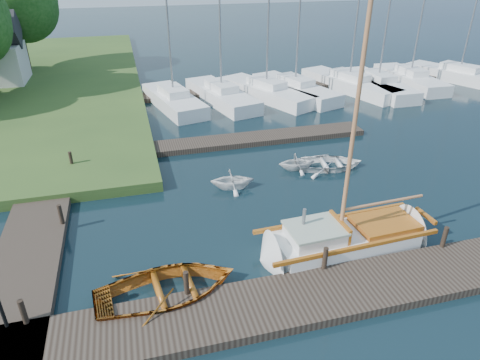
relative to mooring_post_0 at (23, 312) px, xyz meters
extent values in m
plane|color=black|center=(7.50, 5.00, -0.70)|extent=(160.00, 160.00, 0.00)
cube|color=black|center=(7.50, -1.00, -0.55)|extent=(18.00, 2.20, 0.30)
cube|color=black|center=(-0.50, 7.00, -0.55)|extent=(2.20, 18.00, 0.30)
cube|color=black|center=(9.50, 11.50, -0.55)|extent=(14.00, 1.60, 0.30)
cube|color=black|center=(17.50, 21.00, -0.55)|extent=(30.00, 1.60, 0.30)
cylinder|color=black|center=(0.00, 0.00, 0.00)|extent=(0.16, 0.16, 0.80)
cylinder|color=black|center=(4.50, 0.00, 0.00)|extent=(0.16, 0.16, 0.80)
cylinder|color=black|center=(9.00, 0.00, 0.00)|extent=(0.16, 0.16, 0.80)
cylinder|color=black|center=(13.50, 0.00, 0.00)|extent=(0.16, 0.16, 0.80)
cylinder|color=black|center=(0.50, 5.00, 0.00)|extent=(0.16, 0.16, 0.80)
cylinder|color=black|center=(0.50, 10.00, 0.00)|extent=(0.16, 0.16, 0.80)
cube|color=white|center=(10.29, 1.13, -0.47)|extent=(5.09, 2.24, 0.90)
cone|color=white|center=(13.34, 1.27, -0.47)|extent=(1.39, 2.02, 1.96)
cone|color=white|center=(7.34, 0.99, -0.47)|extent=(1.09, 2.01, 1.96)
cube|color=#8B4110|center=(10.24, 2.07, 0.04)|extent=(6.20, 0.41, 0.14)
cube|color=#8B4110|center=(10.33, 0.19, 0.04)|extent=(6.20, 0.41, 0.14)
cube|color=#8B4110|center=(13.69, 1.29, 0.04)|extent=(0.17, 1.10, 0.14)
cube|color=white|center=(9.09, 1.07, 0.20)|extent=(1.86, 1.48, 0.44)
cube|color=#A4B5A0|center=(9.09, 1.07, 0.45)|extent=(1.97, 1.59, 0.08)
cube|color=#8B4110|center=(10.04, 1.12, 0.28)|extent=(0.19, 1.40, 0.60)
cylinder|color=slate|center=(8.78, 1.36, 0.78)|extent=(0.12, 0.12, 0.60)
cube|color=#8B4110|center=(11.89, 1.20, 0.08)|extent=(2.27, 1.60, 0.20)
cylinder|color=olive|center=(10.09, 1.12, 4.18)|extent=(0.14, 0.14, 8.40)
cylinder|color=olive|center=(11.69, 1.20, 0.98)|extent=(3.20, 0.25, 0.10)
imported|color=#8B4110|center=(3.95, 0.30, -0.25)|extent=(4.66, 3.57, 0.90)
imported|color=white|center=(7.55, 6.54, -0.19)|extent=(2.17, 1.94, 1.02)
imported|color=white|center=(12.66, 7.30, -0.36)|extent=(3.64, 2.88, 0.68)
imported|color=white|center=(11.07, 7.58, -0.23)|extent=(1.90, 1.68, 0.94)
cube|color=white|center=(6.49, 18.77, -0.25)|extent=(3.82, 7.58, 0.90)
cube|color=white|center=(6.49, 18.77, 0.45)|extent=(1.95, 2.80, 0.50)
cylinder|color=slate|center=(6.49, 18.77, 5.06)|extent=(0.12, 0.12, 9.72)
cube|color=white|center=(9.92, 19.10, -0.25)|extent=(4.02, 8.31, 0.90)
cube|color=white|center=(9.92, 19.10, 0.45)|extent=(2.02, 3.06, 0.50)
cylinder|color=slate|center=(9.92, 19.10, 5.27)|extent=(0.12, 0.12, 10.15)
cube|color=white|center=(13.29, 19.14, -0.25)|extent=(5.38, 8.55, 0.90)
cube|color=white|center=(13.29, 19.14, 0.45)|extent=(2.46, 3.25, 0.50)
cylinder|color=slate|center=(13.29, 19.14, 5.70)|extent=(0.12, 0.12, 11.01)
cube|color=white|center=(15.56, 19.23, -0.25)|extent=(4.55, 8.41, 0.90)
cube|color=white|center=(15.56, 19.23, 0.45)|extent=(2.19, 3.13, 0.50)
cylinder|color=slate|center=(15.56, 19.23, 5.45)|extent=(0.12, 0.12, 10.49)
cube|color=white|center=(20.13, 19.49, -0.25)|extent=(4.70, 9.12, 0.90)
cube|color=white|center=(20.13, 19.49, 0.45)|extent=(2.25, 3.38, 0.50)
cylinder|color=slate|center=(20.13, 19.49, 5.65)|extent=(0.12, 0.12, 10.90)
cube|color=white|center=(22.18, 18.75, -0.25)|extent=(2.26, 8.26, 0.90)
cube|color=white|center=(22.18, 18.75, 0.45)|extent=(1.42, 2.90, 0.50)
cylinder|color=slate|center=(22.18, 18.75, 5.47)|extent=(0.12, 0.12, 10.54)
cube|color=white|center=(25.54, 19.53, -0.25)|extent=(2.46, 7.88, 0.90)
cube|color=white|center=(25.54, 19.53, 0.45)|extent=(1.49, 2.78, 0.50)
cylinder|color=slate|center=(25.54, 19.53, 4.91)|extent=(0.12, 0.12, 9.41)
cube|color=white|center=(30.14, 19.46, -0.25)|extent=(5.51, 8.73, 0.90)
cube|color=white|center=(30.14, 19.46, 0.45)|extent=(2.50, 3.31, 0.50)
cylinder|color=slate|center=(30.14, 19.46, 5.30)|extent=(0.12, 0.12, 10.20)
cylinder|color=#332114|center=(-4.50, 31.00, 1.64)|extent=(0.36, 0.36, 3.67)
sphere|color=#134010|center=(-4.00, 30.70, 4.90)|extent=(5.71, 5.71, 5.71)
camera|label=1|loc=(3.50, -9.89, 8.67)|focal=32.00mm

